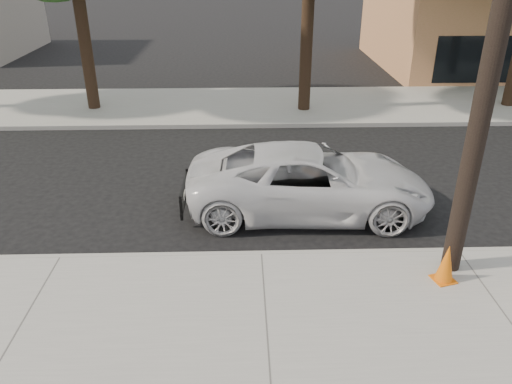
# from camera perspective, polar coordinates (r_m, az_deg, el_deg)

# --- Properties ---
(ground) EXTENTS (120.00, 120.00, 0.00)m
(ground) POSITION_cam_1_polar(r_m,az_deg,el_deg) (11.98, 0.22, -2.04)
(ground) COLOR black
(ground) RESTS_ON ground
(near_sidewalk) EXTENTS (90.00, 4.40, 0.15)m
(near_sidewalk) POSITION_cam_1_polar(r_m,az_deg,el_deg) (8.39, 1.22, -15.59)
(near_sidewalk) COLOR gray
(near_sidewalk) RESTS_ON ground
(far_sidewalk) EXTENTS (90.00, 5.00, 0.15)m
(far_sidewalk) POSITION_cam_1_polar(r_m,az_deg,el_deg) (19.85, -0.60, 9.83)
(far_sidewalk) COLOR gray
(far_sidewalk) RESTS_ON ground
(curb_near) EXTENTS (90.00, 0.12, 0.16)m
(curb_near) POSITION_cam_1_polar(r_m,az_deg,el_deg) (10.14, 0.61, -7.28)
(curb_near) COLOR #9E9B93
(curb_near) RESTS_ON ground
(utility_pole) EXTENTS (1.40, 0.34, 9.00)m
(utility_pole) POSITION_cam_1_polar(r_m,az_deg,el_deg) (8.84, 26.19, 17.41)
(utility_pole) COLOR black
(utility_pole) RESTS_ON near_sidewalk
(police_cruiser) EXTENTS (5.73, 2.80, 1.57)m
(police_cruiser) POSITION_cam_1_polar(r_m,az_deg,el_deg) (11.68, 6.14, 1.33)
(police_cruiser) COLOR silver
(police_cruiser) RESTS_ON ground
(traffic_cone) EXTENTS (0.47, 0.47, 0.74)m
(traffic_cone) POSITION_cam_1_polar(r_m,az_deg,el_deg) (9.77, 20.92, -7.65)
(traffic_cone) COLOR orange
(traffic_cone) RESTS_ON near_sidewalk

